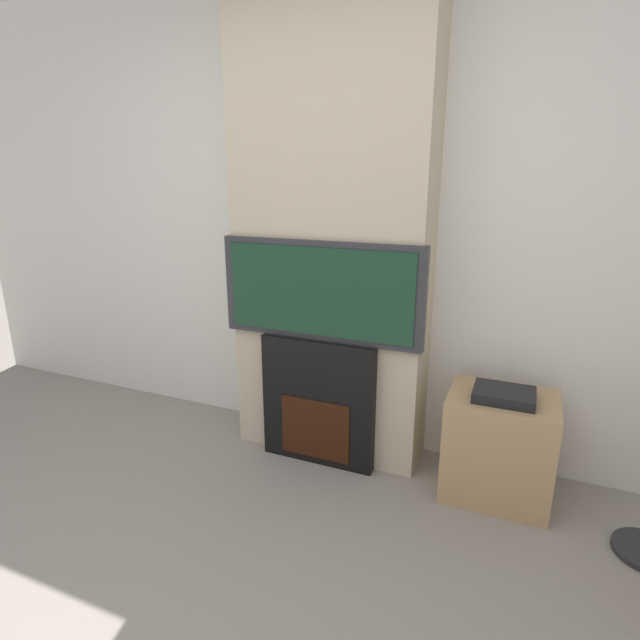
{
  "coord_description": "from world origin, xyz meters",
  "views": [
    {
      "loc": [
        1.0,
        -0.68,
        1.58
      ],
      "look_at": [
        0.0,
        1.67,
        0.83
      ],
      "focal_mm": 28.0,
      "sensor_mm": 36.0,
      "label": 1
    }
  ],
  "objects": [
    {
      "name": "wall_back",
      "position": [
        0.0,
        2.03,
        1.35
      ],
      "size": [
        6.0,
        0.06,
        2.7
      ],
      "color": "silver",
      "rests_on": "ground_plane"
    },
    {
      "name": "television",
      "position": [
        0.0,
        1.67,
        0.99
      ],
      "size": [
        1.12,
        0.07,
        0.53
      ],
      "color": "#2D2D33",
      "rests_on": "fireplace"
    },
    {
      "name": "chimney_breast",
      "position": [
        0.0,
        1.84,
        1.35
      ],
      "size": [
        1.07,
        0.33,
        2.7
      ],
      "color": "beige",
      "rests_on": "ground_plane"
    },
    {
      "name": "fireplace",
      "position": [
        0.0,
        1.67,
        0.36
      ],
      "size": [
        0.65,
        0.15,
        0.73
      ],
      "color": "black",
      "rests_on": "ground_plane"
    },
    {
      "name": "media_stand",
      "position": [
        0.96,
        1.71,
        0.28
      ],
      "size": [
        0.51,
        0.4,
        0.59
      ],
      "color": "tan",
      "rests_on": "ground_plane"
    }
  ]
}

